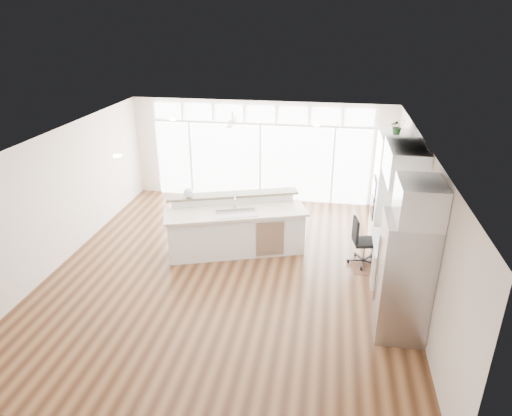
# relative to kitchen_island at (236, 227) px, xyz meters

# --- Properties ---
(floor) EXTENTS (7.00, 8.00, 0.02)m
(floor) POSITION_rel_kitchen_island_xyz_m (0.03, -0.81, -0.60)
(floor) COLOR #442715
(floor) RESTS_ON ground
(ceiling) EXTENTS (7.00, 8.00, 0.02)m
(ceiling) POSITION_rel_kitchen_island_xyz_m (0.03, -0.81, 2.11)
(ceiling) COLOR white
(ceiling) RESTS_ON wall_back
(wall_back) EXTENTS (7.00, 0.04, 2.70)m
(wall_back) POSITION_rel_kitchen_island_xyz_m (0.03, 3.19, 0.76)
(wall_back) COLOR silver
(wall_back) RESTS_ON floor
(wall_front) EXTENTS (7.00, 0.04, 2.70)m
(wall_front) POSITION_rel_kitchen_island_xyz_m (0.03, -4.81, 0.76)
(wall_front) COLOR silver
(wall_front) RESTS_ON floor
(wall_left) EXTENTS (0.04, 8.00, 2.70)m
(wall_left) POSITION_rel_kitchen_island_xyz_m (-3.47, -0.81, 0.76)
(wall_left) COLOR silver
(wall_left) RESTS_ON floor
(wall_right) EXTENTS (0.04, 8.00, 2.70)m
(wall_right) POSITION_rel_kitchen_island_xyz_m (3.53, -0.81, 0.76)
(wall_right) COLOR silver
(wall_right) RESTS_ON floor
(glass_wall) EXTENTS (5.80, 0.06, 2.08)m
(glass_wall) POSITION_rel_kitchen_island_xyz_m (0.03, 3.13, 0.46)
(glass_wall) COLOR white
(glass_wall) RESTS_ON wall_back
(transom_row) EXTENTS (5.90, 0.06, 0.40)m
(transom_row) POSITION_rel_kitchen_island_xyz_m (0.03, 3.13, 1.79)
(transom_row) COLOR white
(transom_row) RESTS_ON wall_back
(desk_window) EXTENTS (0.04, 0.85, 0.85)m
(desk_window) POSITION_rel_kitchen_island_xyz_m (3.49, -0.51, 0.96)
(desk_window) COLOR white
(desk_window) RESTS_ON wall_right
(ceiling_fan) EXTENTS (1.16, 1.16, 0.32)m
(ceiling_fan) POSITION_rel_kitchen_island_xyz_m (-0.47, 1.99, 1.89)
(ceiling_fan) COLOR white
(ceiling_fan) RESTS_ON ceiling
(recessed_lights) EXTENTS (3.40, 3.00, 0.02)m
(recessed_lights) POSITION_rel_kitchen_island_xyz_m (0.03, -0.61, 2.09)
(recessed_lights) COLOR white
(recessed_lights) RESTS_ON ceiling
(oven_cabinet) EXTENTS (0.64, 1.20, 2.50)m
(oven_cabinet) POSITION_rel_kitchen_island_xyz_m (3.20, 0.99, 0.66)
(oven_cabinet) COLOR white
(oven_cabinet) RESTS_ON floor
(desk_nook) EXTENTS (0.72, 1.30, 0.76)m
(desk_nook) POSITION_rel_kitchen_island_xyz_m (3.16, -0.51, -0.21)
(desk_nook) COLOR white
(desk_nook) RESTS_ON floor
(upper_cabinets) EXTENTS (0.64, 1.30, 0.64)m
(upper_cabinets) POSITION_rel_kitchen_island_xyz_m (3.20, -0.51, 1.76)
(upper_cabinets) COLOR white
(upper_cabinets) RESTS_ON wall_right
(refrigerator) EXTENTS (0.76, 0.90, 2.00)m
(refrigerator) POSITION_rel_kitchen_island_xyz_m (3.14, -2.16, 0.41)
(refrigerator) COLOR #ACADB1
(refrigerator) RESTS_ON floor
(fridge_cabinet) EXTENTS (0.64, 0.90, 0.60)m
(fridge_cabinet) POSITION_rel_kitchen_island_xyz_m (3.20, -2.16, 1.71)
(fridge_cabinet) COLOR white
(fridge_cabinet) RESTS_ON wall_right
(framed_photos) EXTENTS (0.06, 0.22, 0.80)m
(framed_photos) POSITION_rel_kitchen_island_xyz_m (3.49, 0.11, 0.81)
(framed_photos) COLOR black
(framed_photos) RESTS_ON wall_right
(kitchen_island) EXTENTS (3.17, 2.03, 1.18)m
(kitchen_island) POSITION_rel_kitchen_island_xyz_m (0.00, 0.00, 0.00)
(kitchen_island) COLOR white
(kitchen_island) RESTS_ON floor
(rug) EXTENTS (0.90, 0.70, 0.01)m
(rug) POSITION_rel_kitchen_island_xyz_m (2.88, -0.19, -0.58)
(rug) COLOR #3B1D12
(rug) RESTS_ON floor
(office_chair) EXTENTS (0.60, 0.57, 1.00)m
(office_chair) POSITION_rel_kitchen_island_xyz_m (2.69, -0.04, -0.09)
(office_chair) COLOR black
(office_chair) RESTS_ON floor
(fishbowl) EXTENTS (0.26, 0.26, 0.21)m
(fishbowl) POSITION_rel_kitchen_island_xyz_m (-1.03, 0.07, 0.70)
(fishbowl) COLOR white
(fishbowl) RESTS_ON kitchen_island
(monitor) EXTENTS (0.09, 0.53, 0.44)m
(monitor) POSITION_rel_kitchen_island_xyz_m (3.08, -0.51, 0.39)
(monitor) COLOR black
(monitor) RESTS_ON desk_nook
(keyboard) EXTENTS (0.14, 0.29, 0.01)m
(keyboard) POSITION_rel_kitchen_island_xyz_m (2.91, -0.51, 0.18)
(keyboard) COLOR white
(keyboard) RESTS_ON desk_nook
(potted_plant) EXTENTS (0.31, 0.34, 0.25)m
(potted_plant) POSITION_rel_kitchen_island_xyz_m (3.20, 0.99, 2.03)
(potted_plant) COLOR #285524
(potted_plant) RESTS_ON oven_cabinet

